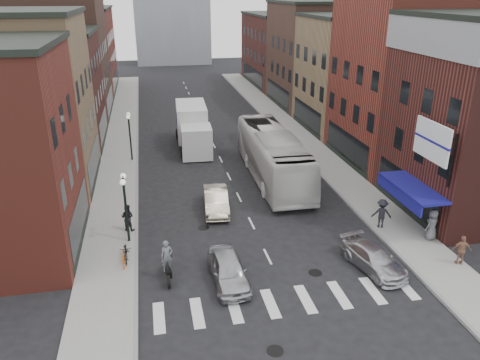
# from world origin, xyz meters

# --- Properties ---
(ground) EXTENTS (160.00, 160.00, 0.00)m
(ground) POSITION_xyz_m (0.00, 0.00, 0.00)
(ground) COLOR black
(ground) RESTS_ON ground
(sidewalk_left) EXTENTS (3.00, 74.00, 0.15)m
(sidewalk_left) POSITION_xyz_m (-8.50, 22.00, 0.07)
(sidewalk_left) COLOR gray
(sidewalk_left) RESTS_ON ground
(sidewalk_right) EXTENTS (3.00, 74.00, 0.15)m
(sidewalk_right) POSITION_xyz_m (8.50, 22.00, 0.07)
(sidewalk_right) COLOR gray
(sidewalk_right) RESTS_ON ground
(curb_left) EXTENTS (0.20, 74.00, 0.16)m
(curb_left) POSITION_xyz_m (-7.00, 22.00, 0.00)
(curb_left) COLOR gray
(curb_left) RESTS_ON ground
(curb_right) EXTENTS (0.20, 74.00, 0.16)m
(curb_right) POSITION_xyz_m (7.00, 22.00, 0.00)
(curb_right) COLOR gray
(curb_right) RESTS_ON ground
(crosswalk_stripes) EXTENTS (12.00, 2.20, 0.01)m
(crosswalk_stripes) POSITION_xyz_m (0.00, -3.00, 0.00)
(crosswalk_stripes) COLOR silver
(crosswalk_stripes) RESTS_ON ground
(bldg_left_mid_a) EXTENTS (10.30, 10.20, 12.30)m
(bldg_left_mid_a) POSITION_xyz_m (-14.99, 14.00, 6.15)
(bldg_left_mid_a) COLOR #90714F
(bldg_left_mid_a) RESTS_ON ground
(bldg_left_mid_b) EXTENTS (10.30, 10.20, 10.30)m
(bldg_left_mid_b) POSITION_xyz_m (-14.99, 24.00, 5.15)
(bldg_left_mid_b) COLOR #451C18
(bldg_left_mid_b) RESTS_ON ground
(bldg_left_far_a) EXTENTS (10.30, 12.20, 13.30)m
(bldg_left_far_a) POSITION_xyz_m (-14.99, 35.00, 6.65)
(bldg_left_far_a) COLOR #4C3026
(bldg_left_far_a) RESTS_ON ground
(bldg_left_far_b) EXTENTS (10.30, 16.20, 11.30)m
(bldg_left_far_b) POSITION_xyz_m (-14.99, 49.00, 5.65)
(bldg_left_far_b) COLOR maroon
(bldg_left_far_b) RESTS_ON ground
(bldg_right_mid_a) EXTENTS (10.30, 10.20, 14.30)m
(bldg_right_mid_a) POSITION_xyz_m (15.00, 14.00, 7.15)
(bldg_right_mid_a) COLOR maroon
(bldg_right_mid_a) RESTS_ON ground
(bldg_right_mid_b) EXTENTS (10.30, 10.20, 11.30)m
(bldg_right_mid_b) POSITION_xyz_m (14.99, 24.00, 5.65)
(bldg_right_mid_b) COLOR #90714F
(bldg_right_mid_b) RESTS_ON ground
(bldg_right_far_a) EXTENTS (10.30, 12.20, 12.30)m
(bldg_right_far_a) POSITION_xyz_m (14.99, 35.00, 6.15)
(bldg_right_far_a) COLOR #4C3026
(bldg_right_far_a) RESTS_ON ground
(bldg_right_far_b) EXTENTS (10.30, 16.20, 10.30)m
(bldg_right_far_b) POSITION_xyz_m (14.99, 49.00, 5.15)
(bldg_right_far_b) COLOR #451C18
(bldg_right_far_b) RESTS_ON ground
(awning_blue) EXTENTS (1.80, 5.00, 0.78)m
(awning_blue) POSITION_xyz_m (8.93, 2.50, 2.63)
(awning_blue) COLOR navy
(awning_blue) RESTS_ON ground
(billboard_sign) EXTENTS (1.52, 3.00, 3.70)m
(billboard_sign) POSITION_xyz_m (8.59, 0.50, 6.13)
(billboard_sign) COLOR black
(billboard_sign) RESTS_ON ground
(streetlamp_near) EXTENTS (0.32, 1.22, 4.11)m
(streetlamp_near) POSITION_xyz_m (-7.40, 4.00, 2.91)
(streetlamp_near) COLOR black
(streetlamp_near) RESTS_ON ground
(streetlamp_far) EXTENTS (0.32, 1.22, 4.11)m
(streetlamp_far) POSITION_xyz_m (-7.40, 18.00, 2.91)
(streetlamp_far) COLOR black
(streetlamp_far) RESTS_ON ground
(bike_rack) EXTENTS (0.08, 0.68, 0.80)m
(bike_rack) POSITION_xyz_m (-7.60, 1.30, 0.55)
(bike_rack) COLOR #D8590C
(bike_rack) RESTS_ON sidewalk_left
(box_truck) EXTENTS (2.92, 8.74, 3.76)m
(box_truck) POSITION_xyz_m (-1.92, 20.72, 1.86)
(box_truck) COLOR silver
(box_truck) RESTS_ON ground
(motorcycle_rider) EXTENTS (0.63, 2.15, 2.19)m
(motorcycle_rider) POSITION_xyz_m (-5.42, -0.10, 1.02)
(motorcycle_rider) COLOR black
(motorcycle_rider) RESTS_ON ground
(transit_bus) EXTENTS (3.38, 13.32, 3.69)m
(transit_bus) POSITION_xyz_m (3.21, 12.07, 1.85)
(transit_bus) COLOR silver
(transit_bus) RESTS_ON ground
(sedan_left_near) EXTENTS (1.80, 4.16, 1.40)m
(sedan_left_near) POSITION_xyz_m (-2.50, -0.92, 0.70)
(sedan_left_near) COLOR #B3B3B8
(sedan_left_near) RESTS_ON ground
(sedan_left_far) EXTENTS (1.89, 4.45, 1.43)m
(sedan_left_far) POSITION_xyz_m (-1.87, 7.23, 0.71)
(sedan_left_far) COLOR beige
(sedan_left_far) RESTS_ON ground
(curb_car) EXTENTS (2.59, 4.42, 1.20)m
(curb_car) POSITION_xyz_m (5.04, -1.23, 0.60)
(curb_car) COLOR #B9BABE
(curb_car) RESTS_ON ground
(parked_bicycle) EXTENTS (0.67, 1.71, 0.89)m
(parked_bicycle) POSITION_xyz_m (-7.50, 2.01, 0.59)
(parked_bicycle) COLOR black
(parked_bicycle) RESTS_ON sidewalk_left
(ped_left_solo) EXTENTS (0.91, 0.73, 1.64)m
(ped_left_solo) POSITION_xyz_m (-7.45, 5.35, 0.97)
(ped_left_solo) COLOR black
(ped_left_solo) RESTS_ON sidewalk_left
(ped_right_a) EXTENTS (1.29, 0.93, 1.81)m
(ped_right_a) POSITION_xyz_m (7.47, 2.73, 1.05)
(ped_right_a) COLOR black
(ped_right_a) RESTS_ON sidewalk_right
(ped_right_b) EXTENTS (1.06, 0.76, 1.63)m
(ped_right_b) POSITION_xyz_m (9.60, -1.89, 0.97)
(ped_right_b) COLOR #95664C
(ped_right_b) RESTS_ON sidewalk_right
(ped_right_c) EXTENTS (1.06, 0.89, 1.85)m
(ped_right_c) POSITION_xyz_m (9.60, 0.80, 1.08)
(ped_right_c) COLOR #5B5E63
(ped_right_c) RESTS_ON sidewalk_right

